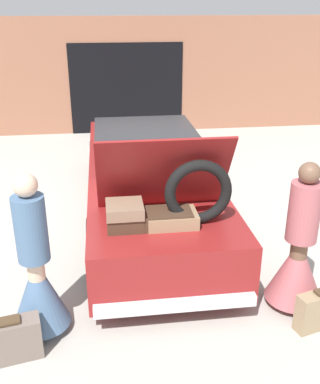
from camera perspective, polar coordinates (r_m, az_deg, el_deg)
ground_plane at (r=7.14m, az=-1.53°, el=-2.81°), size 40.00×40.00×0.00m
garage_wall_back at (r=11.53m, az=-4.31°, el=14.43°), size 12.00×0.14×2.80m
car at (r=6.88m, az=-1.57°, el=1.69°), size 1.79×5.43×1.83m
person_left at (r=4.64m, az=-15.34°, el=-10.50°), size 0.58×0.58×1.71m
person_right at (r=5.07m, az=17.10°, el=-7.91°), size 0.62×0.62×1.67m
suitcase_beside_left_person at (r=4.61m, az=-18.22°, el=-17.40°), size 0.56×0.32×0.44m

